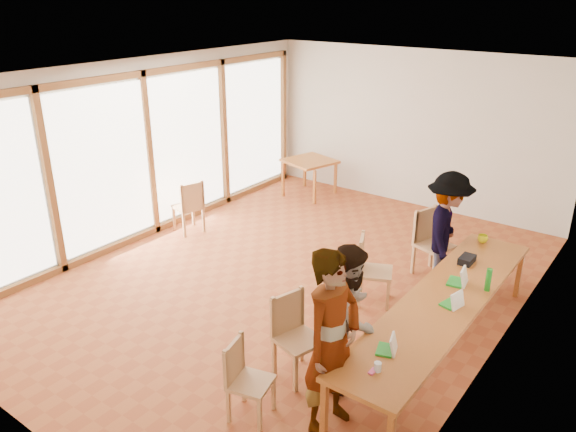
% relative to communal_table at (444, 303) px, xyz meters
% --- Properties ---
extents(ground, '(8.00, 8.00, 0.00)m').
position_rel_communal_table_xyz_m(ground, '(-2.50, 0.47, -0.70)').
color(ground, '#9B4D25').
rests_on(ground, ground).
extents(wall_back, '(6.00, 0.10, 3.00)m').
position_rel_communal_table_xyz_m(wall_back, '(-2.50, 4.47, 0.80)').
color(wall_back, beige).
rests_on(wall_back, ground).
extents(wall_front, '(6.00, 0.10, 3.00)m').
position_rel_communal_table_xyz_m(wall_front, '(-2.50, -3.53, 0.80)').
color(wall_front, beige).
rests_on(wall_front, ground).
extents(wall_right, '(0.10, 8.00, 3.00)m').
position_rel_communal_table_xyz_m(wall_right, '(0.50, 0.47, 0.80)').
color(wall_right, beige).
rests_on(wall_right, ground).
extents(window_wall, '(0.10, 8.00, 3.00)m').
position_rel_communal_table_xyz_m(window_wall, '(-5.46, 0.47, 0.80)').
color(window_wall, white).
rests_on(window_wall, ground).
extents(ceiling, '(6.00, 8.00, 0.04)m').
position_rel_communal_table_xyz_m(ceiling, '(-2.50, 0.47, 2.32)').
color(ceiling, white).
rests_on(ceiling, wall_back).
extents(communal_table, '(0.80, 4.00, 0.75)m').
position_rel_communal_table_xyz_m(communal_table, '(0.00, 0.00, 0.00)').
color(communal_table, '#BE662A').
rests_on(communal_table, ground).
extents(side_table, '(0.90, 0.90, 0.75)m').
position_rel_communal_table_xyz_m(side_table, '(-4.36, 3.67, -0.03)').
color(side_table, '#BE662A').
rests_on(side_table, ground).
extents(chair_near, '(0.48, 0.48, 0.45)m').
position_rel_communal_table_xyz_m(chair_near, '(-1.20, -2.10, -0.19)').
color(chair_near, tan).
rests_on(chair_near, ground).
extents(chair_mid, '(0.56, 0.56, 0.51)m').
position_rel_communal_table_xyz_m(chair_mid, '(-1.20, -1.25, -0.11)').
color(chair_mid, tan).
rests_on(chair_mid, ground).
extents(chair_far, '(0.59, 0.59, 0.51)m').
position_rel_communal_table_xyz_m(chair_far, '(-1.29, 0.59, -0.11)').
color(chair_far, tan).
rests_on(chair_far, ground).
extents(chair_empty, '(0.59, 0.59, 0.54)m').
position_rel_communal_table_xyz_m(chair_empty, '(-0.97, 1.87, -0.08)').
color(chair_empty, tan).
rests_on(chair_empty, ground).
extents(chair_spare, '(0.55, 0.55, 0.51)m').
position_rel_communal_table_xyz_m(chair_spare, '(-4.90, 0.81, -0.12)').
color(chair_spare, tan).
rests_on(chair_spare, ground).
extents(person_near, '(0.52, 0.73, 1.89)m').
position_rel_communal_table_xyz_m(person_near, '(-0.43, -1.70, 0.24)').
color(person_near, gray).
rests_on(person_near, ground).
extents(person_mid, '(0.75, 0.89, 1.61)m').
position_rel_communal_table_xyz_m(person_mid, '(-0.64, -0.99, 0.10)').
color(person_mid, gray).
rests_on(person_mid, ground).
extents(person_far, '(0.94, 1.25, 1.72)m').
position_rel_communal_table_xyz_m(person_far, '(-0.62, 1.61, 0.16)').
color(person_far, gray).
rests_on(person_far, ground).
extents(laptop_near, '(0.24, 0.25, 0.18)m').
position_rel_communal_table_xyz_m(laptop_near, '(-0.05, -1.26, 0.10)').
color(laptop_near, green).
rests_on(laptop_near, communal_table).
extents(laptop_mid, '(0.24, 0.26, 0.19)m').
position_rel_communal_table_xyz_m(laptop_mid, '(0.14, -0.08, 0.10)').
color(laptop_mid, green).
rests_on(laptop_mid, communal_table).
extents(laptop_far, '(0.25, 0.27, 0.21)m').
position_rel_communal_table_xyz_m(laptop_far, '(0.00, 0.46, 0.10)').
color(laptop_far, green).
rests_on(laptop_far, communal_table).
extents(yellow_mug, '(0.15, 0.15, 0.11)m').
position_rel_communal_table_xyz_m(yellow_mug, '(-0.17, 1.78, 0.10)').
color(yellow_mug, '#F1F10F').
rests_on(yellow_mug, communal_table).
extents(green_bottle, '(0.07, 0.07, 0.28)m').
position_rel_communal_table_xyz_m(green_bottle, '(0.32, 0.49, 0.19)').
color(green_bottle, '#1A821E').
rests_on(green_bottle, communal_table).
extents(clear_glass, '(0.07, 0.07, 0.09)m').
position_rel_communal_table_xyz_m(clear_glass, '(0.00, -1.59, 0.09)').
color(clear_glass, silver).
rests_on(clear_glass, communal_table).
extents(condiment_cup, '(0.08, 0.08, 0.06)m').
position_rel_communal_table_xyz_m(condiment_cup, '(-0.17, 1.04, 0.08)').
color(condiment_cup, white).
rests_on(condiment_cup, communal_table).
extents(pink_phone, '(0.05, 0.10, 0.01)m').
position_rel_communal_table_xyz_m(pink_phone, '(-0.03, -1.63, 0.05)').
color(pink_phone, '#F64E98').
rests_on(pink_phone, communal_table).
extents(black_pouch, '(0.16, 0.26, 0.09)m').
position_rel_communal_table_xyz_m(black_pouch, '(-0.12, 1.04, 0.09)').
color(black_pouch, black).
rests_on(black_pouch, communal_table).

